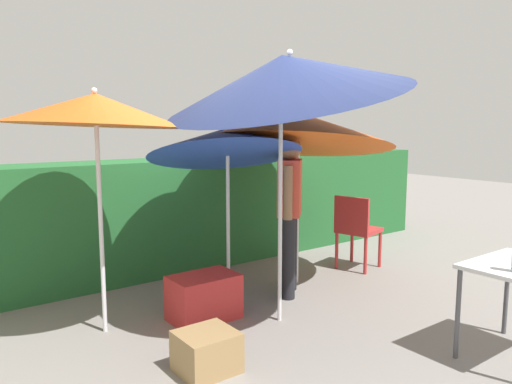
{
  "coord_description": "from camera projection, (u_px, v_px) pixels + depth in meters",
  "views": [
    {
      "loc": [
        -2.71,
        -3.33,
        1.72
      ],
      "look_at": [
        0.0,
        0.3,
        1.1
      ],
      "focal_mm": 34.39,
      "sensor_mm": 36.0,
      "label": 1
    }
  ],
  "objects": [
    {
      "name": "person_vendor",
      "position": [
        290.0,
        204.0,
        4.92
      ],
      "size": [
        0.45,
        0.45,
        1.88
      ],
      "color": "black",
      "rests_on": "ground_plane"
    },
    {
      "name": "ground_plane",
      "position": [
        276.0,
        314.0,
        4.49
      ],
      "size": [
        24.0,
        24.0,
        0.0
      ],
      "primitive_type": "plane",
      "color": "gray"
    },
    {
      "name": "crate_cardboard",
      "position": [
        207.0,
        352.0,
        3.44
      ],
      "size": [
        0.4,
        0.36,
        0.29
      ],
      "primitive_type": "cube",
      "color": "#9E7A4C",
      "rests_on": "ground_plane"
    },
    {
      "name": "cooler_box",
      "position": [
        204.0,
        297.0,
        4.36
      ],
      "size": [
        0.59,
        0.39,
        0.4
      ],
      "primitive_type": "cube",
      "color": "red",
      "rests_on": "ground_plane"
    },
    {
      "name": "umbrella_yellow",
      "position": [
        95.0,
        110.0,
        3.87
      ],
      "size": [
        1.46,
        1.45,
        2.02
      ],
      "color": "silver",
      "rests_on": "ground_plane"
    },
    {
      "name": "umbrella_orange",
      "position": [
        224.0,
        143.0,
        4.77
      ],
      "size": [
        1.56,
        1.53,
        1.94
      ],
      "color": "silver",
      "rests_on": "ground_plane"
    },
    {
      "name": "hedge_row",
      "position": [
        177.0,
        214.0,
        5.9
      ],
      "size": [
        8.0,
        0.7,
        1.32
      ],
      "primitive_type": "cube",
      "color": "#23602D",
      "rests_on": "ground_plane"
    },
    {
      "name": "umbrella_navy",
      "position": [
        285.0,
        77.0,
        4.04
      ],
      "size": [
        2.11,
        2.08,
        2.59
      ],
      "color": "silver",
      "rests_on": "ground_plane"
    },
    {
      "name": "chair_plastic",
      "position": [
        356.0,
        227.0,
        5.84
      ],
      "size": [
        0.53,
        0.53,
        0.89
      ],
      "color": "#B72D2D",
      "rests_on": "ground_plane"
    },
    {
      "name": "umbrella_rainbow",
      "position": [
        296.0,
        129.0,
        5.18
      ],
      "size": [
        2.13,
        2.1,
        2.1
      ],
      "color": "silver",
      "rests_on": "ground_plane"
    }
  ]
}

